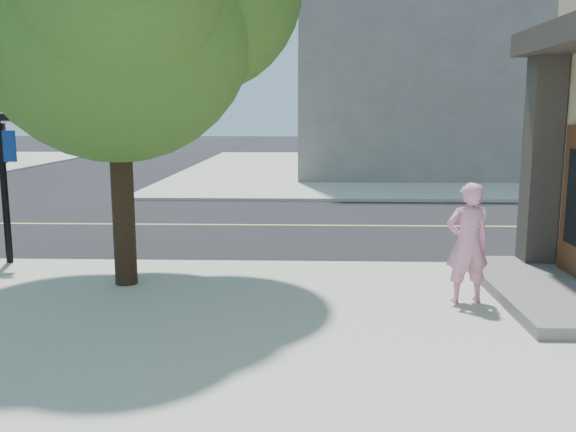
{
  "coord_description": "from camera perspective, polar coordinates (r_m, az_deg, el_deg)",
  "views": [
    {
      "loc": [
        5.46,
        -11.71,
        3.01
      ],
      "look_at": [
        5.11,
        -1.63,
        1.3
      ],
      "focal_mm": 37.88,
      "sensor_mm": 36.0,
      "label": 1
    }
  ],
  "objects": [
    {
      "name": "sidewalk_ne",
      "position": [
        34.3,
        15.54,
        4.32
      ],
      "size": [
        29.0,
        25.0,
        0.12
      ],
      "primitive_type": "cube",
      "color": "#ABAD98",
      "rests_on": "ground"
    },
    {
      "name": "filler_ne",
      "position": [
        35.02,
        16.71,
        15.95
      ],
      "size": [
        18.0,
        16.0,
        14.0
      ],
      "primitive_type": "cube",
      "color": "slate",
      "rests_on": "sidewalk_ne"
    },
    {
      "name": "man_on_phone",
      "position": [
        9.68,
        16.49,
        -2.45
      ],
      "size": [
        0.73,
        0.52,
        1.86
      ],
      "primitive_type": "imported",
      "rotation": [
        0.0,
        0.0,
        3.26
      ],
      "color": "pink",
      "rests_on": "sidewalk_se"
    },
    {
      "name": "ground",
      "position": [
        13.27,
        -22.47,
        -4.24
      ],
      "size": [
        140.0,
        140.0,
        0.0
      ],
      "primitive_type": "plane",
      "color": "black",
      "rests_on": "ground"
    },
    {
      "name": "road_ew",
      "position": [
        17.37,
        -16.4,
        -0.75
      ],
      "size": [
        140.0,
        9.0,
        0.01
      ],
      "primitive_type": "cube",
      "color": "black",
      "rests_on": "ground"
    }
  ]
}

